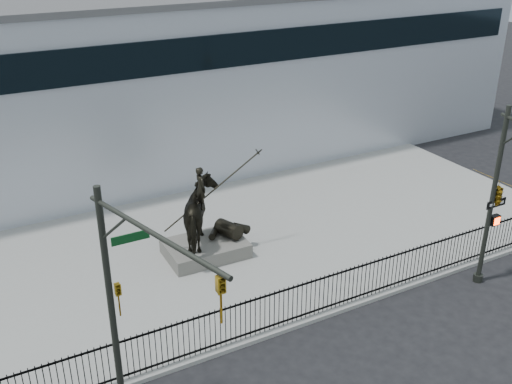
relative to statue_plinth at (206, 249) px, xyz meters
name	(u,v)px	position (x,y,z in m)	size (l,w,h in m)	color
ground	(331,339)	(1.50, -6.77, -0.45)	(120.00, 120.00, 0.00)	black
plaza	(236,245)	(1.50, 0.23, -0.38)	(30.00, 12.00, 0.15)	gray
building	(132,77)	(1.50, 13.23, 4.05)	(44.00, 14.00, 9.00)	#B2B8C2
picket_fence	(311,298)	(1.50, -5.52, 0.45)	(22.10, 0.10, 1.50)	black
statue_plinth	(206,249)	(0.00, 0.00, 0.00)	(3.20, 2.20, 0.60)	#5D5B55
equestrian_statue	(206,214)	(0.06, 0.00, 1.56)	(4.11, 2.58, 3.48)	black
traffic_signal_left	(129,306)	(-5.25, -7.39, 3.58)	(1.52, 4.84, 7.00)	#262923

